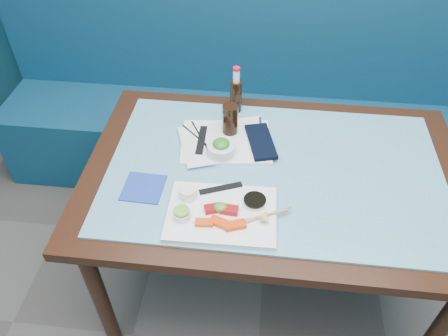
# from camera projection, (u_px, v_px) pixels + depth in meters

# --- Properties ---
(booth_bench) EXTENTS (3.00, 0.56, 1.17)m
(booth_bench) POSITION_uv_depth(u_px,v_px,m) (274.00, 115.00, 2.47)
(booth_bench) COLOR navy
(booth_bench) RESTS_ON ground
(dining_table) EXTENTS (1.40, 0.90, 0.75)m
(dining_table) POSITION_uv_depth(u_px,v_px,m) (273.00, 186.00, 1.66)
(dining_table) COLOR black
(dining_table) RESTS_ON ground
(glass_top) EXTENTS (1.22, 0.76, 0.01)m
(glass_top) POSITION_uv_depth(u_px,v_px,m) (275.00, 170.00, 1.60)
(glass_top) COLOR #5A9CB4
(glass_top) RESTS_ON dining_table
(sashimi_plate) EXTENTS (0.36, 0.26, 0.02)m
(sashimi_plate) POSITION_uv_depth(u_px,v_px,m) (222.00, 214.00, 1.43)
(sashimi_plate) COLOR white
(sashimi_plate) RESTS_ON glass_top
(salmon_left) EXTENTS (0.06, 0.03, 0.01)m
(salmon_left) POSITION_uv_depth(u_px,v_px,m) (204.00, 223.00, 1.39)
(salmon_left) COLOR #E64409
(salmon_left) RESTS_ON sashimi_plate
(salmon_mid) EXTENTS (0.07, 0.05, 0.02)m
(salmon_mid) POSITION_uv_depth(u_px,v_px,m) (220.00, 223.00, 1.39)
(salmon_mid) COLOR #F33209
(salmon_mid) RESTS_ON sashimi_plate
(salmon_right) EXTENTS (0.07, 0.05, 0.02)m
(salmon_right) POSITION_uv_depth(u_px,v_px,m) (235.00, 225.00, 1.38)
(salmon_right) COLOR #E13B09
(salmon_right) RESTS_ON sashimi_plate
(tuna_left) EXTENTS (0.06, 0.05, 0.02)m
(tuna_left) POSITION_uv_depth(u_px,v_px,m) (213.00, 209.00, 1.43)
(tuna_left) COLOR maroon
(tuna_left) RESTS_ON sashimi_plate
(tuna_right) EXTENTS (0.06, 0.04, 0.02)m
(tuna_right) POSITION_uv_depth(u_px,v_px,m) (229.00, 210.00, 1.42)
(tuna_right) COLOR maroon
(tuna_right) RESTS_ON sashimi_plate
(seaweed_garnish) EXTENTS (0.05, 0.04, 0.03)m
(seaweed_garnish) POSITION_uv_depth(u_px,v_px,m) (220.00, 207.00, 1.43)
(seaweed_garnish) COLOR #459121
(seaweed_garnish) RESTS_ON sashimi_plate
(ramekin_wasabi) EXTENTS (0.07, 0.07, 0.02)m
(ramekin_wasabi) POSITION_uv_depth(u_px,v_px,m) (182.00, 215.00, 1.40)
(ramekin_wasabi) COLOR white
(ramekin_wasabi) RESTS_ON sashimi_plate
(wasabi_fill) EXTENTS (0.05, 0.05, 0.01)m
(wasabi_fill) POSITION_uv_depth(u_px,v_px,m) (181.00, 211.00, 1.39)
(wasabi_fill) COLOR #79A535
(wasabi_fill) RESTS_ON ramekin_wasabi
(ramekin_ginger) EXTENTS (0.08, 0.08, 0.02)m
(ramekin_ginger) POSITION_uv_depth(u_px,v_px,m) (188.00, 194.00, 1.47)
(ramekin_ginger) COLOR white
(ramekin_ginger) RESTS_ON sashimi_plate
(ginger_fill) EXTENTS (0.07, 0.07, 0.01)m
(ginger_fill) POSITION_uv_depth(u_px,v_px,m) (188.00, 191.00, 1.46)
(ginger_fill) COLOR #FFE4D1
(ginger_fill) RESTS_ON ramekin_ginger
(soy_dish) EXTENTS (0.09, 0.09, 0.01)m
(soy_dish) POSITION_uv_depth(u_px,v_px,m) (255.00, 202.00, 1.45)
(soy_dish) COLOR white
(soy_dish) RESTS_ON sashimi_plate
(soy_fill) EXTENTS (0.09, 0.09, 0.01)m
(soy_fill) POSITION_uv_depth(u_px,v_px,m) (255.00, 200.00, 1.44)
(soy_fill) COLOR black
(soy_fill) RESTS_ON soy_dish
(lemon_wedge) EXTENTS (0.05, 0.05, 0.04)m
(lemon_wedge) POSITION_uv_depth(u_px,v_px,m) (266.00, 219.00, 1.38)
(lemon_wedge) COLOR #DCCA68
(lemon_wedge) RESTS_ON sashimi_plate
(chopstick_sleeve) EXTENTS (0.15, 0.08, 0.00)m
(chopstick_sleeve) POSITION_uv_depth(u_px,v_px,m) (221.00, 188.00, 1.50)
(chopstick_sleeve) COLOR black
(chopstick_sleeve) RESTS_ON sashimi_plate
(wooden_chopstick_a) EXTENTS (0.22, 0.10, 0.01)m
(wooden_chopstick_a) POSITION_uv_depth(u_px,v_px,m) (255.00, 218.00, 1.40)
(wooden_chopstick_a) COLOR #AE7A52
(wooden_chopstick_a) RESTS_ON sashimi_plate
(wooden_chopstick_b) EXTENTS (0.21, 0.12, 0.01)m
(wooden_chopstick_b) POSITION_uv_depth(u_px,v_px,m) (258.00, 218.00, 1.40)
(wooden_chopstick_b) COLOR #A9764F
(wooden_chopstick_b) RESTS_ON sashimi_plate
(serving_tray) EXTENTS (0.37, 0.30, 0.01)m
(serving_tray) POSITION_uv_depth(u_px,v_px,m) (226.00, 142.00, 1.70)
(serving_tray) COLOR white
(serving_tray) RESTS_ON glass_top
(paper_placemat) EXTENTS (0.41, 0.35, 0.00)m
(paper_placemat) POSITION_uv_depth(u_px,v_px,m) (226.00, 140.00, 1.70)
(paper_placemat) COLOR silver
(paper_placemat) RESTS_ON serving_tray
(seaweed_bowl) EXTENTS (0.14, 0.14, 0.04)m
(seaweed_bowl) POSITION_uv_depth(u_px,v_px,m) (221.00, 149.00, 1.63)
(seaweed_bowl) COLOR silver
(seaweed_bowl) RESTS_ON serving_tray
(seaweed_salad) EXTENTS (0.07, 0.07, 0.03)m
(seaweed_salad) POSITION_uv_depth(u_px,v_px,m) (221.00, 144.00, 1.61)
(seaweed_salad) COLOR #257A1C
(seaweed_salad) RESTS_ON seaweed_bowl
(cola_glass) EXTENTS (0.07, 0.07, 0.13)m
(cola_glass) POSITION_uv_depth(u_px,v_px,m) (230.00, 119.00, 1.69)
(cola_glass) COLOR black
(cola_glass) RESTS_ON serving_tray
(navy_pouch) EXTENTS (0.14, 0.22, 0.02)m
(navy_pouch) POSITION_uv_depth(u_px,v_px,m) (261.00, 142.00, 1.68)
(navy_pouch) COLOR black
(navy_pouch) RESTS_ON serving_tray
(fork) EXTENTS (0.02, 0.10, 0.01)m
(fork) POSITION_uv_depth(u_px,v_px,m) (261.00, 125.00, 1.76)
(fork) COLOR white
(fork) RESTS_ON serving_tray
(black_chopstick_a) EXTENTS (0.17, 0.17, 0.01)m
(black_chopstick_a) POSITION_uv_depth(u_px,v_px,m) (200.00, 140.00, 1.70)
(black_chopstick_a) COLOR black
(black_chopstick_a) RESTS_ON serving_tray
(black_chopstick_b) EXTENTS (0.12, 0.22, 0.01)m
(black_chopstick_b) POSITION_uv_depth(u_px,v_px,m) (202.00, 140.00, 1.69)
(black_chopstick_b) COLOR black
(black_chopstick_b) RESTS_ON serving_tray
(tray_sleeve) EXTENTS (0.03, 0.17, 0.00)m
(tray_sleeve) POSITION_uv_depth(u_px,v_px,m) (201.00, 140.00, 1.70)
(tray_sleeve) COLOR black
(tray_sleeve) RESTS_ON serving_tray
(cola_bottle_body) EXTENTS (0.05, 0.05, 0.14)m
(cola_bottle_body) POSITION_uv_depth(u_px,v_px,m) (236.00, 96.00, 1.81)
(cola_bottle_body) COLOR black
(cola_bottle_body) RESTS_ON glass_top
(cola_bottle_neck) EXTENTS (0.03, 0.03, 0.05)m
(cola_bottle_neck) POSITION_uv_depth(u_px,v_px,m) (236.00, 76.00, 1.75)
(cola_bottle_neck) COLOR white
(cola_bottle_neck) RESTS_ON cola_bottle_body
(cola_bottle_cap) EXTENTS (0.03, 0.03, 0.01)m
(cola_bottle_cap) POSITION_uv_depth(u_px,v_px,m) (237.00, 69.00, 1.72)
(cola_bottle_cap) COLOR red
(cola_bottle_cap) RESTS_ON cola_bottle_neck
(blue_napkin) EXTENTS (0.14, 0.14, 0.01)m
(blue_napkin) POSITION_uv_depth(u_px,v_px,m) (143.00, 188.00, 1.53)
(blue_napkin) COLOR #1C369A
(blue_napkin) RESTS_ON glass_top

